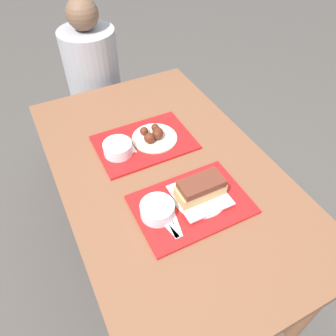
{
  "coord_description": "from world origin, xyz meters",
  "views": [
    {
      "loc": [
        -0.43,
        -0.87,
        1.78
      ],
      "look_at": [
        -0.01,
        -0.03,
        0.82
      ],
      "focal_mm": 35.0,
      "sensor_mm": 36.0,
      "label": 1
    }
  ],
  "objects": [
    {
      "name": "tray_near",
      "position": [
        0.0,
        -0.22,
        0.78
      ],
      "size": [
        0.44,
        0.3,
        0.01
      ],
      "color": "red",
      "rests_on": "picnic_table"
    },
    {
      "name": "bowl_coleslaw_far",
      "position": [
        -0.15,
        0.17,
        0.82
      ],
      "size": [
        0.13,
        0.13,
        0.05
      ],
      "color": "silver",
      "rests_on": "tray_far"
    },
    {
      "name": "plastic_spoon_near",
      "position": [
        -0.13,
        -0.25,
        0.79
      ],
      "size": [
        0.05,
        0.17,
        0.0
      ],
      "color": "white",
      "rests_on": "tray_near"
    },
    {
      "name": "bowl_coleslaw_near",
      "position": [
        -0.14,
        -0.2,
        0.82
      ],
      "size": [
        0.13,
        0.13,
        0.05
      ],
      "color": "silver",
      "rests_on": "tray_near"
    },
    {
      "name": "picnic_table",
      "position": [
        0.0,
        0.0,
        0.67
      ],
      "size": [
        0.88,
        1.46,
        0.78
      ],
      "color": "brown",
      "rests_on": "ground_plane"
    },
    {
      "name": "plastic_knife_near",
      "position": [
        -0.09,
        -0.25,
        0.79
      ],
      "size": [
        0.05,
        0.17,
        0.0
      ],
      "color": "white",
      "rests_on": "tray_near"
    },
    {
      "name": "wings_plate_far",
      "position": [
        0.03,
        0.19,
        0.81
      ],
      "size": [
        0.21,
        0.21,
        0.06
      ],
      "color": "beige",
      "rests_on": "tray_far"
    },
    {
      "name": "plastic_fork_near",
      "position": [
        -0.11,
        -0.25,
        0.79
      ],
      "size": [
        0.03,
        0.17,
        0.0
      ],
      "color": "white",
      "rests_on": "tray_near"
    },
    {
      "name": "ground_plane",
      "position": [
        0.0,
        0.0,
        0.0
      ],
      "size": [
        12.0,
        12.0,
        0.0
      ],
      "primitive_type": "plane",
      "color": "#4C4742"
    },
    {
      "name": "tray_far",
      "position": [
        -0.02,
        0.19,
        0.78
      ],
      "size": [
        0.44,
        0.3,
        0.01
      ],
      "color": "red",
      "rests_on": "picnic_table"
    },
    {
      "name": "picnic_bench_far",
      "position": [
        0.0,
        0.95,
        0.38
      ],
      "size": [
        0.84,
        0.28,
        0.46
      ],
      "color": "brown",
      "rests_on": "ground_plane"
    },
    {
      "name": "person_seated_across",
      "position": [
        -0.02,
        0.95,
        0.77
      ],
      "size": [
        0.32,
        0.32,
        0.74
      ],
      "color": "#9E9EA3",
      "rests_on": "picnic_bench_far"
    },
    {
      "name": "brisket_sandwich_plate",
      "position": [
        0.04,
        -0.21,
        0.83
      ],
      "size": [
        0.21,
        0.21,
        0.09
      ],
      "color": "beige",
      "rests_on": "tray_near"
    },
    {
      "name": "napkin_far",
      "position": [
        -0.14,
        0.18,
        0.79
      ],
      "size": [
        0.12,
        0.09,
        0.01
      ],
      "color": "white",
      "rests_on": "tray_far"
    }
  ]
}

